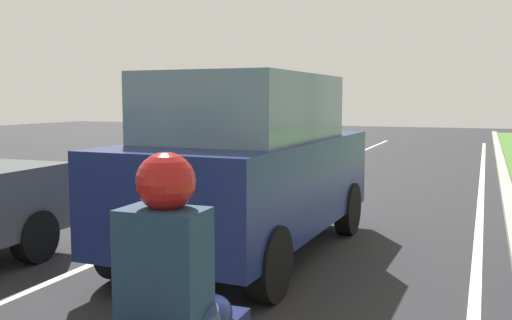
# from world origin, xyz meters

# --- Properties ---
(ground_plane) EXTENTS (60.00, 60.00, 0.00)m
(ground_plane) POSITION_xyz_m (0.00, 14.00, 0.00)
(ground_plane) COLOR #262628
(lane_line_center) EXTENTS (0.12, 32.00, 0.01)m
(lane_line_center) POSITION_xyz_m (-0.70, 14.00, 0.00)
(lane_line_center) COLOR silver
(lane_line_center) RESTS_ON ground
(lane_line_right_edge) EXTENTS (0.12, 32.00, 0.01)m
(lane_line_right_edge) POSITION_xyz_m (3.60, 14.00, 0.00)
(lane_line_right_edge) COLOR silver
(lane_line_right_edge) RESTS_ON ground
(curb_right) EXTENTS (0.24, 48.00, 0.12)m
(curb_right) POSITION_xyz_m (4.10, 14.00, 0.06)
(curb_right) COLOR #9E9B93
(curb_right) RESTS_ON ground
(car_suv_ahead) EXTENTS (2.06, 4.55, 2.28)m
(car_suv_ahead) POSITION_xyz_m (0.89, 9.14, 1.17)
(car_suv_ahead) COLOR navy
(car_suv_ahead) RESTS_ON ground
(car_hatchback_far) EXTENTS (1.80, 3.74, 1.78)m
(car_hatchback_far) POSITION_xyz_m (-2.20, 14.16, 0.88)
(car_hatchback_far) COLOR silver
(car_hatchback_far) RESTS_ON ground
(rider_person) EXTENTS (0.51, 0.41, 1.16)m
(rider_person) POSITION_xyz_m (2.27, 4.80, 1.19)
(rider_person) COLOR #192D47
(rider_person) RESTS_ON ground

